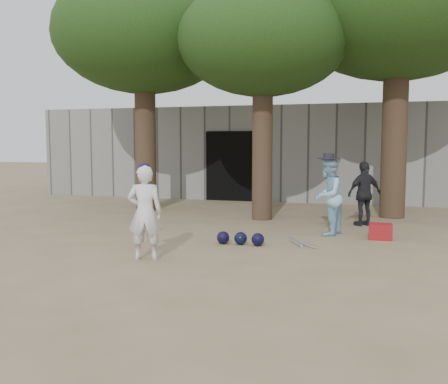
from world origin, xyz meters
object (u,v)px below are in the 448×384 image
(red_bag, at_px, (380,232))
(boy_player, at_px, (145,213))
(spectator_dark, at_px, (364,194))
(spectator_blue, at_px, (328,196))

(red_bag, bearing_deg, boy_player, -142.24)
(boy_player, xyz_separation_m, spectator_dark, (3.22, 4.33, -0.02))
(spectator_blue, xyz_separation_m, red_bag, (1.00, -0.21, -0.62))
(spectator_dark, bearing_deg, spectator_blue, 25.97)
(boy_player, distance_m, spectator_blue, 3.90)
(spectator_blue, bearing_deg, spectator_dark, 167.34)
(boy_player, xyz_separation_m, red_bag, (3.54, 2.75, -0.59))
(spectator_blue, relative_size, spectator_dark, 1.09)
(spectator_blue, height_order, spectator_dark, spectator_blue)
(boy_player, distance_m, red_bag, 4.52)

